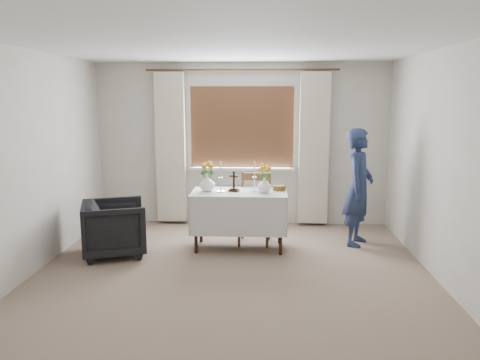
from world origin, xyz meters
name	(u,v)px	position (x,y,z in m)	size (l,w,h in m)	color
ground	(230,284)	(0.00, 0.00, 0.00)	(5.00, 5.00, 0.00)	gray
altar_table	(239,220)	(0.03, 1.22, 0.38)	(1.24, 0.64, 0.76)	silver
wooden_chair	(255,209)	(0.22, 1.46, 0.48)	(0.44, 0.44, 0.95)	#55361D
armchair	(115,228)	(-1.53, 0.87, 0.35)	(0.75, 0.77, 0.70)	black
person	(358,187)	(1.61, 1.49, 0.79)	(0.58, 0.38, 1.58)	navy
radiator	(242,205)	(0.00, 2.42, 0.30)	(1.10, 0.10, 0.60)	white
wooden_cross	(234,181)	(-0.04, 1.25, 0.90)	(0.13, 0.09, 0.27)	black
candlestick_left	(221,177)	(-0.21, 1.20, 0.96)	(0.11, 0.11, 0.39)	silver
candlestick_right	(254,177)	(0.22, 1.25, 0.96)	(0.11, 0.11, 0.39)	silver
flower_vase_left	(207,183)	(-0.39, 1.24, 0.87)	(0.21, 0.21, 0.21)	white
flower_vase_right	(264,185)	(0.35, 1.19, 0.86)	(0.19, 0.19, 0.19)	white
wicker_basket	(279,188)	(0.55, 1.36, 0.80)	(0.18, 0.18, 0.07)	brown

